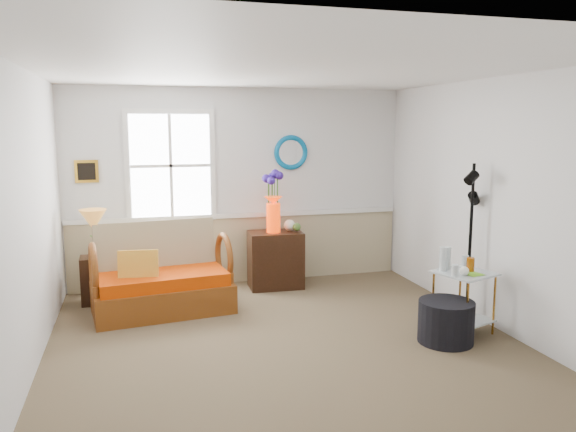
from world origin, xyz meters
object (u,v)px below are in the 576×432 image
object	(u,v)px
ottoman	(446,322)
floor_lamp	(470,243)
loveseat	(162,269)
lamp_stand	(95,280)
cabinet	(275,260)
side_table	(463,302)

from	to	relation	value
ottoman	floor_lamp	bearing A→B (deg)	42.29
loveseat	ottoman	xyz separation A→B (m)	(2.63, -1.70, -0.29)
lamp_stand	ottoman	world-z (taller)	lamp_stand
lamp_stand	ottoman	xyz separation A→B (m)	(3.39, -2.23, -0.08)
ottoman	lamp_stand	bearing A→B (deg)	146.64
cabinet	loveseat	bearing A→B (deg)	-155.30
loveseat	side_table	distance (m)	3.31
cabinet	ottoman	world-z (taller)	cabinet
lamp_stand	ottoman	distance (m)	4.06
lamp_stand	ottoman	size ratio (longest dim) A/B	1.05
cabinet	ottoman	xyz separation A→B (m)	(1.14, -2.30, -0.16)
cabinet	floor_lamp	bearing A→B (deg)	-43.35
cabinet	floor_lamp	size ratio (longest dim) A/B	0.43
lamp_stand	side_table	distance (m)	4.22
loveseat	cabinet	world-z (taller)	loveseat
cabinet	ottoman	bearing A→B (deg)	-60.94
loveseat	floor_lamp	world-z (taller)	floor_lamp
lamp_stand	loveseat	bearing A→B (deg)	-34.87
side_table	loveseat	bearing A→B (deg)	152.66
lamp_stand	cabinet	xyz separation A→B (m)	(2.25, 0.07, 0.09)
cabinet	side_table	world-z (taller)	cabinet
cabinet	side_table	distance (m)	2.56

